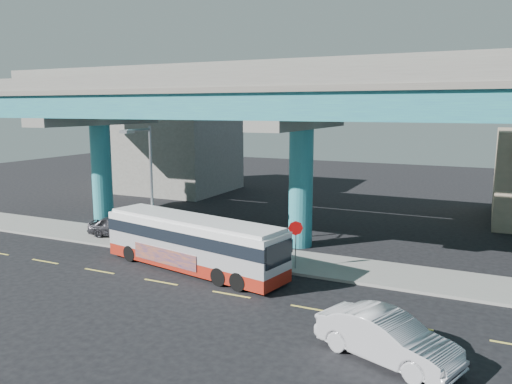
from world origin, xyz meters
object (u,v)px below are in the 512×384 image
at_px(parked_car, 118,226).
at_px(transit_bus, 193,241).
at_px(stop_sign, 296,234).
at_px(street_lamp, 145,171).
at_px(sedan, 387,337).

bearing_deg(parked_car, transit_bus, -127.09).
bearing_deg(parked_car, stop_sign, -109.88).
xyz_separation_m(parked_car, street_lamp, (4.07, -2.12, 4.19)).
relative_size(street_lamp, stop_sign, 2.86).
distance_m(sedan, stop_sign, 9.92).
height_order(street_lamp, stop_sign, street_lamp).
relative_size(transit_bus, street_lamp, 1.53).
height_order(parked_car, street_lamp, street_lamp).
bearing_deg(parked_car, street_lamp, -131.40).
xyz_separation_m(transit_bus, street_lamp, (-4.03, 1.35, 3.44)).
distance_m(parked_car, street_lamp, 6.22).
bearing_deg(transit_bus, stop_sign, 33.79).
height_order(transit_bus, street_lamp, street_lamp).
distance_m(parked_car, stop_sign, 13.31).
bearing_deg(stop_sign, parked_car, 169.41).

